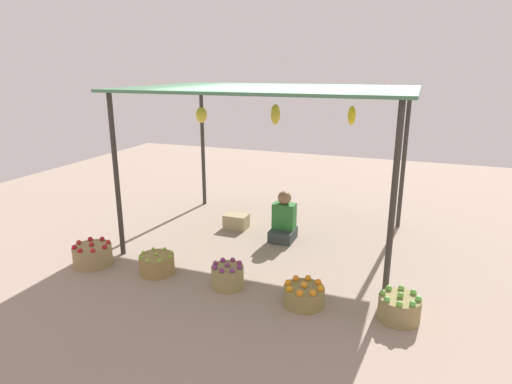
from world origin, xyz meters
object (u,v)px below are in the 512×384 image
at_px(basket_limes, 157,264).
at_px(basket_oranges, 304,295).
at_px(basket_red_apples, 93,255).
at_px(basket_purple_onions, 228,276).
at_px(vendor_person, 284,221).
at_px(wooden_crate_near_vendor, 236,221).
at_px(basket_green_apples, 399,308).

height_order(basket_limes, basket_oranges, basket_limes).
distance_m(basket_red_apples, basket_purple_onions, 1.98).
bearing_deg(vendor_person, wooden_crate_near_vendor, 167.47).
bearing_deg(basket_purple_onions, basket_limes, 179.16).
relative_size(basket_green_apples, wooden_crate_near_vendor, 1.15).
distance_m(basket_purple_onions, basket_oranges, 0.98).
height_order(basket_limes, basket_green_apples, basket_green_apples).
bearing_deg(wooden_crate_near_vendor, basket_red_apples, -122.96).
relative_size(vendor_person, basket_limes, 1.72).
height_order(vendor_person, basket_oranges, vendor_person).
bearing_deg(basket_purple_onions, basket_green_apples, -0.33).
height_order(vendor_person, basket_purple_onions, vendor_person).
relative_size(basket_purple_onions, basket_green_apples, 0.90).
xyz_separation_m(basket_limes, wooden_crate_near_vendor, (0.32, 1.89, -0.01)).
relative_size(basket_limes, basket_oranges, 0.97).
xyz_separation_m(vendor_person, wooden_crate_near_vendor, (-0.89, 0.20, -0.18)).
distance_m(basket_limes, wooden_crate_near_vendor, 1.91).
height_order(basket_purple_onions, basket_oranges, basket_purple_onions).
bearing_deg(basket_red_apples, basket_green_apples, 0.88).
xyz_separation_m(basket_limes, basket_purple_onions, (1.02, -0.01, 0.02)).
xyz_separation_m(basket_purple_onions, wooden_crate_near_vendor, (-0.70, 1.90, -0.02)).
bearing_deg(wooden_crate_near_vendor, basket_limes, -99.56).
bearing_deg(basket_limes, basket_oranges, -2.50).
xyz_separation_m(basket_red_apples, wooden_crate_near_vendor, (1.28, 1.97, -0.02)).
distance_m(basket_red_apples, basket_green_apples, 3.98).
relative_size(vendor_person, basket_green_apples, 1.77).
bearing_deg(basket_limes, basket_green_apples, -0.50).
distance_m(vendor_person, basket_red_apples, 2.81).
bearing_deg(basket_green_apples, basket_oranges, -176.62).
height_order(basket_red_apples, basket_green_apples, basket_red_apples).
distance_m(basket_limes, basket_oranges, 1.99).
bearing_deg(basket_green_apples, basket_purple_onions, 179.67).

